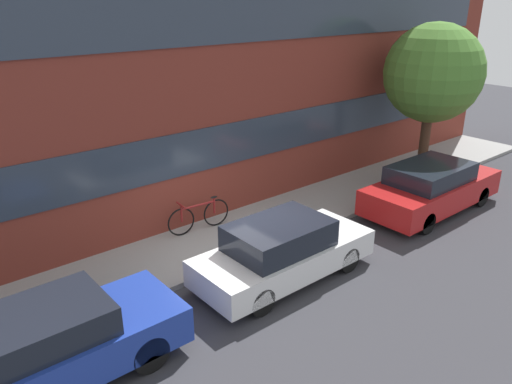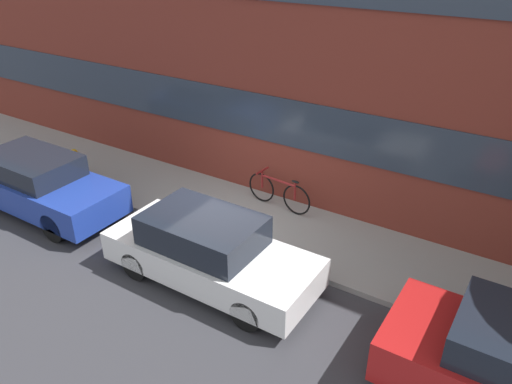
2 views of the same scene
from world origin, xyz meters
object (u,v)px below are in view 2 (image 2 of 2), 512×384
at_px(parked_car_blue, 38,183).
at_px(bicycle, 278,192).
at_px(fire_hydrant, 75,161).
at_px(parked_car_white, 209,251).

relative_size(parked_car_blue, bicycle, 2.46).
xyz_separation_m(fire_hydrant, bicycle, (5.45, 1.30, 0.07)).
relative_size(parked_car_white, bicycle, 2.36).
bearing_deg(parked_car_blue, parked_car_white, 0.00).
distance_m(parked_car_white, bicycle, 2.92).
bearing_deg(parked_car_blue, bicycle, 31.50).
bearing_deg(fire_hydrant, bicycle, 13.46).
relative_size(parked_car_blue, fire_hydrant, 6.16).
bearing_deg(fire_hydrant, parked_car_blue, -66.10).
xyz_separation_m(parked_car_white, fire_hydrant, (-5.65, 1.60, -0.19)).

